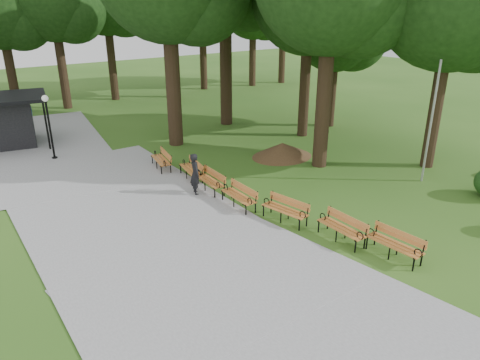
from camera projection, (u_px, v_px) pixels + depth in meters
ground at (261, 216)px, 16.45m from camera, size 100.00×100.00×0.00m
path at (127, 216)px, 16.39m from camera, size 12.00×38.00×0.06m
person at (195, 174)px, 18.06m from camera, size 0.61×0.75×1.76m
lamp_post at (48, 114)px, 21.67m from camera, size 0.32×0.32×3.27m
dirt_mound at (282, 150)px, 22.77m from camera, size 2.77×2.77×0.73m
metal_pole at (431, 123)px, 18.75m from camera, size 0.10×0.10×5.29m
bench_0 at (394, 245)px, 13.62m from camera, size 0.69×1.92×0.88m
bench_1 at (341, 228)px, 14.62m from camera, size 0.72×1.92×0.88m
bench_2 at (285, 210)px, 15.91m from camera, size 0.93×1.98×0.88m
bench_3 at (238, 196)px, 17.07m from camera, size 0.75×1.93×0.88m
bench_4 at (209, 181)px, 18.55m from camera, size 0.79×1.95×0.88m
bench_5 at (191, 170)px, 19.81m from camera, size 1.01×1.99×0.88m
bench_6 at (161, 160)px, 21.04m from camera, size 1.03×1.99×0.88m
lawn_tree_5 at (337, 25)px, 26.45m from camera, size 5.60×5.60×9.05m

